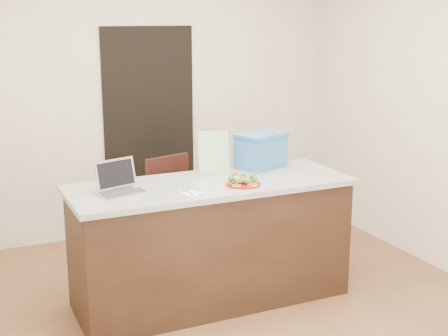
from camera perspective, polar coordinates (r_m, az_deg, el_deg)
name	(u,v)px	position (r m, az deg, el deg)	size (l,w,h in m)	color
ground	(225,313)	(4.63, 0.12, -13.11)	(4.00, 4.00, 0.00)	brown
room_shell	(225,89)	(4.16, 0.13, 7.22)	(4.00, 4.00, 4.00)	white
doorway	(150,131)	(6.12, -6.81, 3.37)	(0.90, 0.02, 2.00)	black
island	(211,242)	(4.66, -1.17, -6.76)	(2.06, 0.76, 0.92)	black
plate	(243,183)	(4.44, 1.75, -1.43)	(0.25, 0.25, 0.02)	maroon
meatballs	(244,180)	(4.44, 1.80, -1.13)	(0.10, 0.10, 0.04)	#935D2A
broccoli	(243,178)	(4.43, 1.75, -0.93)	(0.21, 0.21, 0.04)	#1F5516
pepper_rings	(243,182)	(4.44, 1.75, -1.31)	(0.24, 0.25, 0.01)	yellow
napkin	(192,193)	(4.24, -2.94, -2.27)	(0.14, 0.14, 0.01)	white
fork	(189,192)	(4.24, -3.23, -2.21)	(0.03, 0.14, 0.00)	silver
knife	(197,192)	(4.24, -2.48, -2.20)	(0.07, 0.18, 0.01)	white
yogurt_bottle	(236,180)	(4.46, 1.14, -1.08)	(0.04, 0.04, 0.07)	white
laptop	(118,183)	(4.32, -9.65, -1.40)	(0.35, 0.32, 0.22)	#A7A6AA
leaflet	(214,153)	(4.70, -0.95, 1.38)	(0.23, 0.00, 0.33)	silver
blue_box	(261,150)	(4.93, 3.38, 1.64)	(0.45, 0.39, 0.28)	#2C61A1
chair	(172,206)	(5.27, -4.76, -3.46)	(0.52, 0.52, 0.94)	black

